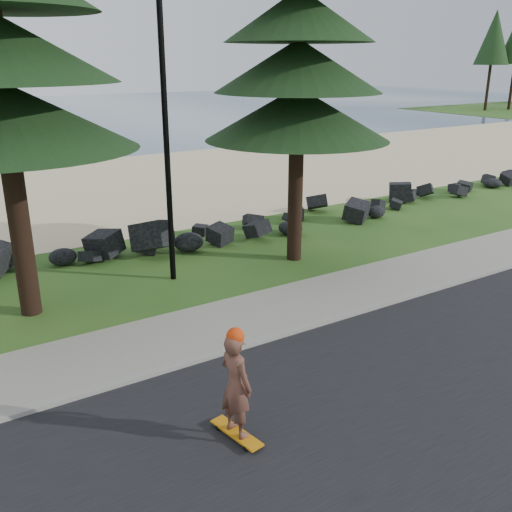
{
  "coord_description": "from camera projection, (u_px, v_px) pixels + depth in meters",
  "views": [
    {
      "loc": [
        -5.46,
        -9.35,
        5.33
      ],
      "look_at": [
        0.47,
        0.0,
        1.47
      ],
      "focal_mm": 40.0,
      "sensor_mm": 36.0,
      "label": 1
    }
  ],
  "objects": [
    {
      "name": "lamp_post",
      "position": [
        165.0,
        112.0,
        13.16
      ],
      "size": [
        0.25,
        0.14,
        8.14
      ],
      "color": "black",
      "rests_on": "ground"
    },
    {
      "name": "sidewalk",
      "position": [
        232.0,
        320.0,
        12.12
      ],
      "size": [
        160.0,
        2.0,
        0.08
      ],
      "primitive_type": "cube",
      "color": "gray",
      "rests_on": "ground"
    },
    {
      "name": "seawall_boulders",
      "position": [
        139.0,
        253.0,
        16.44
      ],
      "size": [
        60.0,
        2.4,
        1.1
      ],
      "primitive_type": null,
      "color": "black",
      "rests_on": "ground"
    },
    {
      "name": "beach_sand",
      "position": [
        59.0,
        194.0,
        23.54
      ],
      "size": [
        160.0,
        15.0,
        0.01
      ],
      "primitive_type": "cube",
      "color": "beige",
      "rests_on": "ground"
    },
    {
      "name": "road",
      "position": [
        393.0,
        440.0,
        8.38
      ],
      "size": [
        160.0,
        7.0,
        0.02
      ],
      "primitive_type": "cube",
      "color": "black",
      "rests_on": "ground"
    },
    {
      "name": "ground",
      "position": [
        237.0,
        326.0,
        11.97
      ],
      "size": [
        160.0,
        160.0,
        0.0
      ],
      "primitive_type": "plane",
      "color": "#234C17",
      "rests_on": "ground"
    },
    {
      "name": "skateboarder",
      "position": [
        236.0,
        385.0,
        8.14
      ],
      "size": [
        0.47,
        0.99,
        1.79
      ],
      "rotation": [
        0.0,
        0.0,
        1.74
      ],
      "color": "#C4750B",
      "rests_on": "ground"
    },
    {
      "name": "kerb",
      "position": [
        260.0,
        341.0,
        11.24
      ],
      "size": [
        160.0,
        0.2,
        0.1
      ],
      "primitive_type": "cube",
      "color": "gray",
      "rests_on": "ground"
    }
  ]
}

